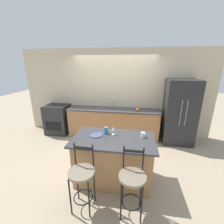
# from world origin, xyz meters

# --- Properties ---
(ground_plane) EXTENTS (18.00, 18.00, 0.00)m
(ground_plane) POSITION_xyz_m (0.00, 0.00, 0.00)
(ground_plane) COLOR tan
(wall_back) EXTENTS (6.00, 0.07, 2.70)m
(wall_back) POSITION_xyz_m (0.00, 0.65, 1.35)
(wall_back) COLOR beige
(wall_back) RESTS_ON ground_plane
(back_counter) EXTENTS (2.84, 0.63, 0.91)m
(back_counter) POSITION_xyz_m (0.00, 0.35, 0.46)
(back_counter) COLOR #A87547
(back_counter) RESTS_ON ground_plane
(sink_faucet) EXTENTS (0.02, 0.13, 0.22)m
(sink_faucet) POSITION_xyz_m (0.00, 0.54, 1.05)
(sink_faucet) COLOR #ADAFB5
(sink_faucet) RESTS_ON back_counter
(kitchen_island) EXTENTS (1.54, 0.87, 0.92)m
(kitchen_island) POSITION_xyz_m (0.30, -1.58, 0.47)
(kitchen_island) COLOR #A87547
(kitchen_island) RESTS_ON ground_plane
(refrigerator) EXTENTS (0.84, 0.74, 1.85)m
(refrigerator) POSITION_xyz_m (1.93, 0.27, 0.93)
(refrigerator) COLOR #232326
(refrigerator) RESTS_ON ground_plane
(oven_range) EXTENTS (0.73, 0.66, 0.95)m
(oven_range) POSITION_xyz_m (-1.87, 0.31, 0.48)
(oven_range) COLOR #28282B
(oven_range) RESTS_ON ground_plane
(bar_stool_near) EXTENTS (0.41, 0.41, 1.09)m
(bar_stool_near) POSITION_xyz_m (-0.08, -2.28, 0.58)
(bar_stool_near) COLOR black
(bar_stool_near) RESTS_ON ground_plane
(bar_stool_far) EXTENTS (0.41, 0.41, 1.09)m
(bar_stool_far) POSITION_xyz_m (0.68, -2.25, 0.58)
(bar_stool_far) COLOR black
(bar_stool_far) RESTS_ON ground_plane
(dinner_plate) EXTENTS (0.27, 0.27, 0.02)m
(dinner_plate) POSITION_xyz_m (-0.05, -1.50, 0.93)
(dinner_plate) COLOR #425170
(dinner_plate) RESTS_ON kitchen_island
(wine_glass) EXTENTS (0.07, 0.07, 0.17)m
(wine_glass) POSITION_xyz_m (0.27, -1.41, 1.05)
(wine_glass) COLOR white
(wine_glass) RESTS_ON kitchen_island
(coffee_mug) EXTENTS (0.11, 0.08, 0.10)m
(coffee_mug) POSITION_xyz_m (0.84, -1.44, 0.97)
(coffee_mug) COLOR white
(coffee_mug) RESTS_ON kitchen_island
(tumbler_cup) EXTENTS (0.08, 0.08, 0.14)m
(tumbler_cup) POSITION_xyz_m (0.12, -1.40, 0.99)
(tumbler_cup) COLOR teal
(tumbler_cup) RESTS_ON kitchen_island
(pumpkin_decoration) EXTENTS (0.11, 0.11, 0.11)m
(pumpkin_decoration) POSITION_xyz_m (0.75, 0.25, 0.95)
(pumpkin_decoration) COLOR orange
(pumpkin_decoration) RESTS_ON back_counter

